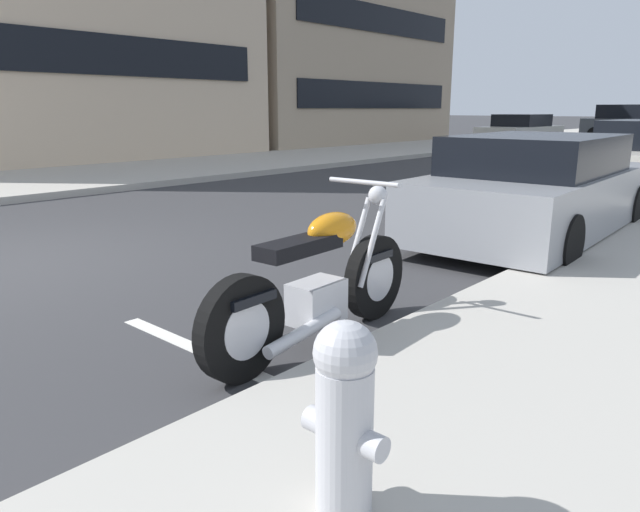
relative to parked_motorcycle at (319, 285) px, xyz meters
The scene contains 9 objects.
ground_plane 4.11m from the parked_motorcycle, 99.27° to the left, with size 260.00×260.00×0.00m, color #333335.
sidewalk_far_curb 15.68m from the parked_motorcycle, 43.67° to the left, with size 120.00×5.00×0.14m, color #ADA89E.
parking_stall_stripe 0.86m from the parked_motorcycle, 152.75° to the left, with size 0.12×2.20×0.01m, color silver.
parked_motorcycle is the anchor object (origin of this frame).
parked_car_near_corner 4.49m from the parked_motorcycle, ahead, with size 4.52×2.00×1.33m.
crossing_truck 30.25m from the parked_motorcycle, 10.38° to the left, with size 2.03×4.94×1.84m.
car_opposite_curb 22.43m from the parked_motorcycle, 20.02° to the left, with size 4.70×1.92×1.42m.
fire_hydrant 1.99m from the parked_motorcycle, 135.27° to the right, with size 0.24×0.36×0.77m.
townhouse_corner_block 25.77m from the parked_motorcycle, 42.90° to the left, with size 12.38×8.35×10.03m.
Camera 1 is at (-2.29, -6.68, 1.65)m, focal length 32.88 mm.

